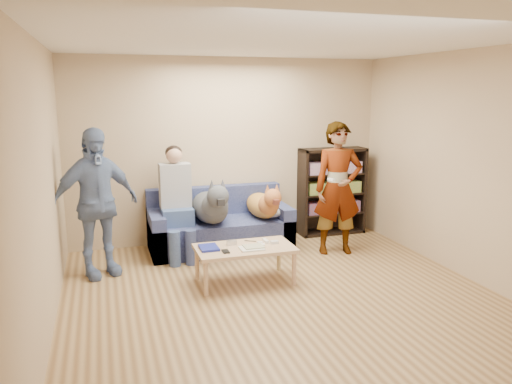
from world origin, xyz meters
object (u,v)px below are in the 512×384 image
object	(u,v)px
person_standing_right	(338,189)
sofa	(219,228)
person_standing_left	(95,203)
dog_tan	(264,204)
dog_gray	(211,206)
bookshelf	(332,189)
notebook_blue	(209,248)
camera_silver	(232,242)
coffee_table	(245,251)
person_seated	(176,198)

from	to	relation	value
person_standing_right	sofa	world-z (taller)	person_standing_right
person_standing_left	dog_tan	bearing A→B (deg)	-11.53
person_standing_left	sofa	distance (m)	1.79
dog_gray	bookshelf	bearing A→B (deg)	13.22
notebook_blue	dog_gray	distance (m)	1.10
dog_tan	notebook_blue	bearing A→B (deg)	-132.57
bookshelf	person_standing_left	bearing A→B (deg)	-166.40
person_standing_left	dog_gray	xyz separation A→B (m)	(1.44, 0.36, -0.21)
camera_silver	coffee_table	bearing A→B (deg)	-45.00
person_seated	coffee_table	xyz separation A→B (m)	(0.58, -1.19, -0.40)
coffee_table	dog_gray	bearing A→B (deg)	97.32
person_standing_right	bookshelf	distance (m)	0.96
dog_gray	notebook_blue	bearing A→B (deg)	-103.99
notebook_blue	person_seated	world-z (taller)	person_seated
notebook_blue	person_seated	xyz separation A→B (m)	(-0.18, 1.14, 0.34)
dog_tan	coffee_table	bearing A→B (deg)	-117.81
sofa	dog_tan	size ratio (longest dim) A/B	1.66
camera_silver	sofa	bearing A→B (deg)	83.60
notebook_blue	coffee_table	bearing A→B (deg)	-7.13
sofa	dog_gray	size ratio (longest dim) A/B	1.50
sofa	person_seated	bearing A→B (deg)	-167.93
notebook_blue	bookshelf	xyz separation A→B (m)	(2.21, 1.50, 0.25)
person_standing_right	dog_tan	world-z (taller)	person_standing_right
notebook_blue	bookshelf	bearing A→B (deg)	34.13
person_standing_left	bookshelf	size ratio (longest dim) A/B	1.34
camera_silver	dog_gray	bearing A→B (deg)	91.20
person_standing_left	coffee_table	bearing A→B (deg)	-47.06
notebook_blue	person_standing_left	bearing A→B (deg)	149.92
person_standing_left	sofa	size ratio (longest dim) A/B	0.92
person_standing_right	dog_gray	size ratio (longest dim) A/B	1.38
sofa	bookshelf	world-z (taller)	bookshelf
bookshelf	sofa	bearing A→B (deg)	-172.60
person_standing_left	person_seated	bearing A→B (deg)	2.57
person_standing_left	dog_gray	distance (m)	1.50
dog_tan	camera_silver	bearing A→B (deg)	-125.27
camera_silver	bookshelf	xyz separation A→B (m)	(1.93, 1.43, 0.23)
person_standing_right	dog_tan	size ratio (longest dim) A/B	1.53
coffee_table	person_standing_left	bearing A→B (deg)	155.12
person_standing_right	notebook_blue	size ratio (longest dim) A/B	6.73
notebook_blue	dog_tan	xyz separation A→B (m)	(1.00, 1.09, 0.18)
person_standing_left	camera_silver	xyz separation A→B (m)	(1.46, -0.61, -0.43)
person_standing_right	dog_tan	xyz separation A→B (m)	(-0.87, 0.47, -0.26)
camera_silver	dog_gray	size ratio (longest dim) A/B	0.09
dog_tan	coffee_table	world-z (taller)	dog_tan
dog_gray	person_seated	bearing A→B (deg)	167.30
camera_silver	dog_tan	size ratio (longest dim) A/B	0.10
person_standing_left	camera_silver	bearing A→B (deg)	-44.94
person_standing_left	coffee_table	xyz separation A→B (m)	(1.58, -0.73, -0.50)
coffee_table	person_seated	bearing A→B (deg)	115.90
notebook_blue	camera_silver	size ratio (longest dim) A/B	2.36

